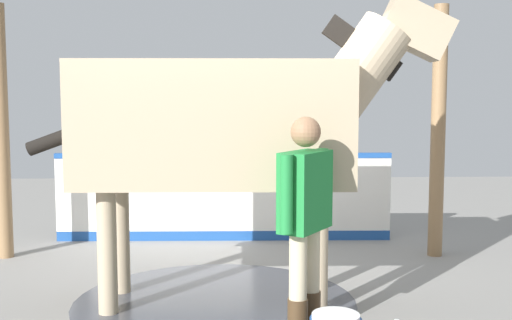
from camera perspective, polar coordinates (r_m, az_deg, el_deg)
ground_plane at (r=6.06m, az=-2.28°, el=-11.45°), size 16.00×16.00×0.02m
wet_patch at (r=5.68m, az=-3.69°, el=-12.51°), size 2.46×2.46×0.00m
barrier_wall at (r=7.86m, az=-2.90°, el=-3.62°), size 0.14×4.12×1.09m
roof_post_near at (r=7.29m, az=16.01°, el=2.42°), size 0.16×0.16×2.77m
roof_post_far at (r=7.46m, az=-21.86°, el=2.30°), size 0.16×0.16×2.77m
horse at (r=5.39m, az=-2.64°, el=3.39°), size 1.06×3.61×2.63m
handler at (r=4.64m, az=4.43°, el=-4.73°), size 0.57×0.44×1.64m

